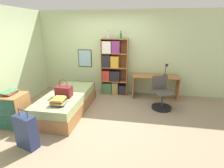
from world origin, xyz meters
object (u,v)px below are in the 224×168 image
at_px(bed, 67,102).
at_px(desk_lamp, 167,67).
at_px(handbag, 64,91).
at_px(bottle_brown, 121,36).
at_px(bookcase, 113,69).
at_px(desk_chair, 161,99).
at_px(bottle_green, 108,35).
at_px(book_stack_on_bed, 59,101).
at_px(dresser, 13,110).
at_px(desk, 155,82).
at_px(suitcase, 26,132).
at_px(magazine_pile_on_dresser, 9,92).

bearing_deg(bed, desk_lamp, 28.44).
bearing_deg(handbag, bottle_brown, 55.54).
relative_size(bookcase, desk_chair, 2.06).
relative_size(bookcase, desk_lamp, 4.37).
bearing_deg(bottle_green, book_stack_on_bed, -108.71).
xyz_separation_m(bookcase, desk_lamp, (1.64, -0.04, 0.15)).
relative_size(bed, dresser, 2.82).
bearing_deg(bed, dresser, -135.92).
height_order(bed, bottle_green, bottle_green).
xyz_separation_m(handbag, desk, (2.24, 1.57, -0.13)).
xyz_separation_m(handbag, desk_chair, (2.37, 0.85, -0.37)).
height_order(book_stack_on_bed, bookcase, bookcase).
bearing_deg(bottle_brown, dresser, -132.24).
height_order(bookcase, desk_chair, bookcase).
relative_size(suitcase, desk_chair, 0.89).
bearing_deg(desk_chair, bottle_brown, 146.21).
bearing_deg(desk, bed, -149.68).
relative_size(handbag, bottle_green, 1.86).
height_order(magazine_pile_on_dresser, bookcase, bookcase).
distance_m(bottle_green, desk_chair, 2.39).
distance_m(handbag, magazine_pile_on_dresser, 1.14).
xyz_separation_m(book_stack_on_bed, bookcase, (0.82, 2.11, 0.25)).
height_order(desk, desk_chair, desk_chair).
bearing_deg(handbag, desk_chair, 19.68).
bearing_deg(dresser, bottle_green, 53.08).
bearing_deg(bed, handbag, -77.63).
bearing_deg(suitcase, desk, 49.31).
relative_size(bed, magazine_pile_on_dresser, 5.38).
xyz_separation_m(handbag, bottle_green, (0.77, 1.65, 1.22)).
bearing_deg(desk_chair, handbag, -160.32).
distance_m(bookcase, bottle_brown, 1.06).
relative_size(bottle_green, desk_lamp, 0.57).
bearing_deg(magazine_pile_on_dresser, dresser, -45.88).
xyz_separation_m(book_stack_on_bed, magazine_pile_on_dresser, (-1.05, -0.15, 0.20)).
relative_size(bed, bottle_green, 8.97).
height_order(bottle_green, desk, bottle_green).
distance_m(bed, desk_chair, 2.50).
bearing_deg(handbag, magazine_pile_on_dresser, -149.46).
bearing_deg(desk, desk_lamp, 11.96).
height_order(suitcase, dresser, suitcase).
relative_size(magazine_pile_on_dresser, desk_lamp, 0.96).
xyz_separation_m(bed, magazine_pile_on_dresser, (-0.93, -0.81, 0.52)).
bearing_deg(handbag, bookcase, 61.96).
height_order(bookcase, desk, bookcase).
xyz_separation_m(magazine_pile_on_dresser, desk_chair, (3.35, 1.43, -0.50)).
relative_size(suitcase, bottle_green, 3.27).
bearing_deg(bottle_green, desk_chair, -26.76).
xyz_separation_m(desk_lamp, desk_chair, (-0.17, -0.79, -0.71)).
distance_m(desk, desk_lamp, 0.56).
bearing_deg(bottle_green, desk, -3.09).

